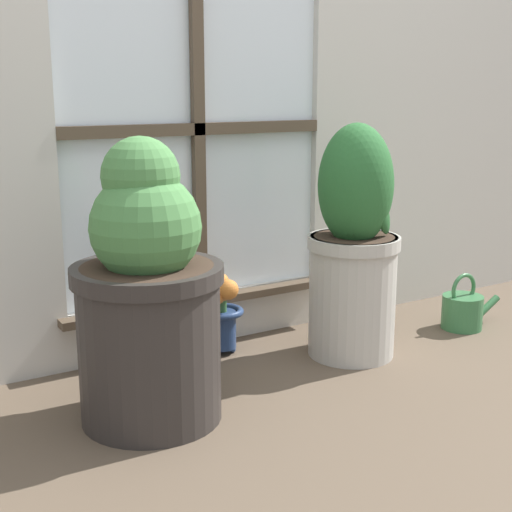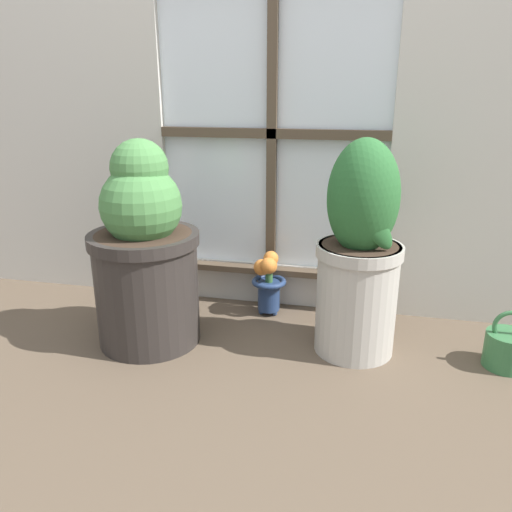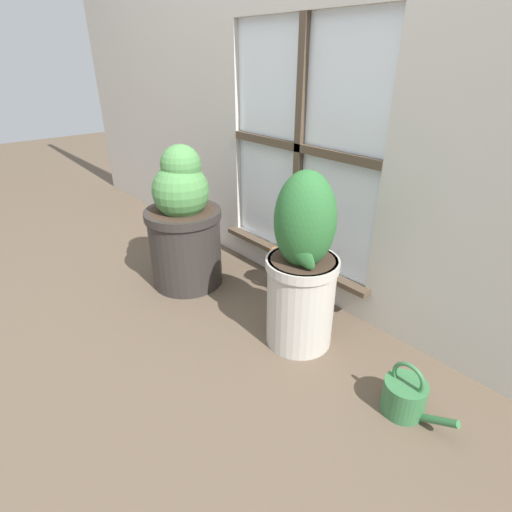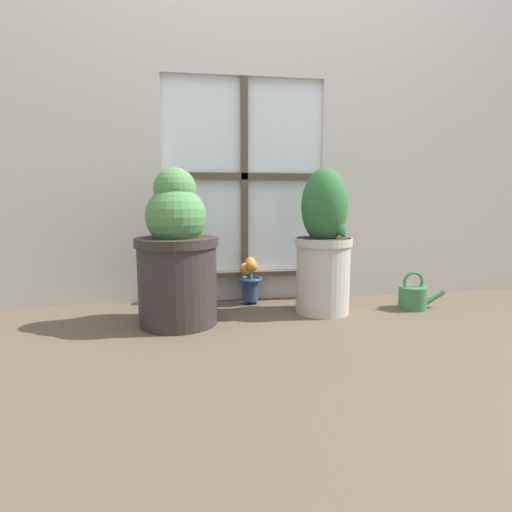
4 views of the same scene
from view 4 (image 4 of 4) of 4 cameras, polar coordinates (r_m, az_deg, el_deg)
name	(u,v)px [view 4 (image 4 of 4)]	position (r m, az deg, el deg)	size (l,w,h in m)	color
ground_plane	(259,329)	(1.75, 0.47, -10.32)	(10.00, 10.00, 0.00)	brown
wall_with_window	(244,60)	(2.32, -1.78, 26.16)	(4.40, 0.10, 2.50)	beige
potted_plant_left	(177,255)	(1.79, -11.21, 0.11)	(0.37, 0.37, 0.69)	#2D2826
potted_plant_right	(324,247)	(1.96, 9.63, 1.33)	(0.28, 0.28, 0.70)	#B7B2A8
flower_vase	(250,278)	(2.12, -0.91, -3.13)	(0.13, 0.13, 0.25)	navy
watering_can	(413,297)	(2.19, 21.54, -5.43)	(0.25, 0.14, 0.19)	#336B3D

